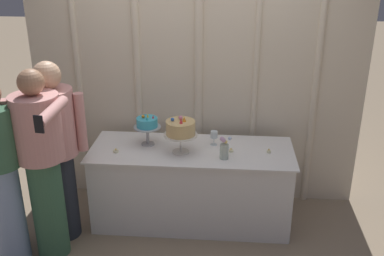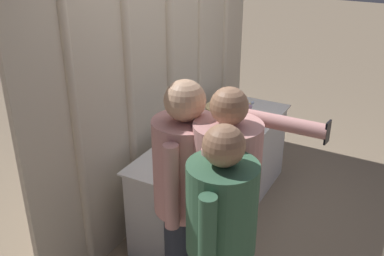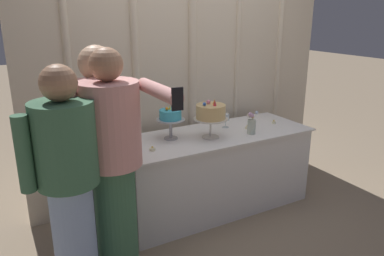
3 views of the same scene
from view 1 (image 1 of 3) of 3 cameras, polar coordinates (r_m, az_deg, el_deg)
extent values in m
plane|color=gray|center=(4.39, -0.15, -12.12)|extent=(24.00, 24.00, 0.00)
cube|color=beige|center=(4.36, 0.49, 6.47)|extent=(3.22, 0.04, 2.57)
cylinder|color=beige|center=(4.57, -14.19, 6.52)|extent=(0.06, 0.06, 2.57)
cylinder|color=beige|center=(4.42, -6.87, 6.50)|extent=(0.07, 0.07, 2.57)
cylinder|color=beige|center=(4.34, 0.83, 6.37)|extent=(0.08, 0.08, 2.57)
cylinder|color=beige|center=(4.34, 8.02, 6.14)|extent=(0.06, 0.06, 2.57)
cylinder|color=beige|center=(4.41, 15.41, 5.81)|extent=(0.07, 0.07, 2.57)
cube|color=white|center=(4.27, -0.04, -7.32)|extent=(1.80, 0.65, 0.73)
cube|color=white|center=(4.10, -0.04, -2.80)|extent=(1.85, 0.70, 0.01)
cylinder|color=#B2B2B7|center=(4.21, -5.59, -2.01)|extent=(0.12, 0.12, 0.01)
cylinder|color=#B2B2B7|center=(4.17, -5.63, -0.94)|extent=(0.03, 0.03, 0.16)
cylinder|color=#B2B2B7|center=(4.14, -5.68, 0.13)|extent=(0.25, 0.25, 0.01)
cylinder|color=#3DB2D1|center=(4.12, -5.70, 0.73)|extent=(0.19, 0.19, 0.08)
cone|color=#DB333D|center=(4.09, -4.95, 1.43)|extent=(0.02, 0.02, 0.03)
cone|color=yellow|center=(4.12, -5.64, 1.58)|extent=(0.02, 0.02, 0.03)
sphere|color=orange|center=(4.10, -6.20, 1.46)|extent=(0.03, 0.03, 0.03)
cone|color=#2DB2B7|center=(4.05, -5.74, 1.23)|extent=(0.02, 0.02, 0.03)
cylinder|color=silver|center=(4.04, -1.43, -3.03)|extent=(0.15, 0.15, 0.01)
cylinder|color=silver|center=(4.00, -1.44, -1.94)|extent=(0.02, 0.02, 0.16)
cylinder|color=silver|center=(3.97, -1.45, -0.85)|extent=(0.30, 0.30, 0.01)
cylinder|color=#DBB775|center=(3.94, -1.46, 0.04)|extent=(0.26, 0.26, 0.12)
cone|color=orange|center=(3.90, -0.98, 1.14)|extent=(0.03, 0.03, 0.05)
sphere|color=pink|center=(3.94, -1.45, 1.32)|extent=(0.04, 0.04, 0.04)
sphere|color=blue|center=(3.91, -2.49, 1.09)|extent=(0.03, 0.03, 0.03)
cone|color=#DB333D|center=(3.86, -1.40, 0.92)|extent=(0.03, 0.03, 0.05)
cylinder|color=silver|center=(4.19, 2.78, -2.11)|extent=(0.06, 0.06, 0.00)
cylinder|color=silver|center=(4.17, 2.79, -1.65)|extent=(0.01, 0.01, 0.07)
cylinder|color=silver|center=(4.14, 2.80, -0.82)|extent=(0.07, 0.07, 0.06)
cylinder|color=#B2C1B2|center=(3.91, 4.10, -2.99)|extent=(0.08, 0.08, 0.13)
sphere|color=silver|center=(3.85, 4.80, -1.33)|extent=(0.03, 0.03, 0.03)
sphere|color=#CC9EC6|center=(3.86, 3.80, -1.37)|extent=(0.04, 0.04, 0.04)
sphere|color=white|center=(3.89, 3.99, -1.45)|extent=(0.04, 0.04, 0.04)
sphere|color=#E5C666|center=(3.88, 4.31, -1.77)|extent=(0.03, 0.03, 0.03)
sphere|color=#CC9EC6|center=(3.86, 4.01, -1.56)|extent=(0.04, 0.04, 0.04)
cylinder|color=beige|center=(4.09, -9.61, -2.91)|extent=(0.05, 0.05, 0.02)
sphere|color=#F9CC4C|center=(4.08, -9.63, -2.65)|extent=(0.01, 0.01, 0.01)
cylinder|color=beige|center=(4.06, 4.95, -2.89)|extent=(0.04, 0.04, 0.02)
sphere|color=#F9CC4C|center=(4.05, 4.96, -2.65)|extent=(0.01, 0.01, 0.01)
cylinder|color=beige|center=(4.08, 9.68, -2.96)|extent=(0.04, 0.04, 0.02)
sphere|color=#F9CC4C|center=(4.08, 9.70, -2.70)|extent=(0.01, 0.01, 0.01)
cylinder|color=#282D38|center=(4.21, -16.13, -8.14)|extent=(0.32, 0.32, 0.82)
cylinder|color=#D6938E|center=(3.91, -17.23, 0.66)|extent=(0.44, 0.44, 0.58)
sphere|color=tan|center=(3.79, -17.93, 6.34)|extent=(0.23, 0.23, 0.23)
cube|color=#664C84|center=(3.76, -18.19, 0.09)|extent=(0.04, 0.01, 0.37)
cylinder|color=#D6938E|center=(3.97, -20.47, 0.46)|extent=(0.08, 0.08, 0.51)
cylinder|color=#D6938E|center=(3.87, -13.88, 0.72)|extent=(0.08, 0.08, 0.51)
cylinder|color=#3D6B4C|center=(3.99, -17.66, -9.51)|extent=(0.28, 0.28, 0.90)
cylinder|color=#D6938E|center=(3.67, -18.97, 0.02)|extent=(0.38, 0.38, 0.53)
sphere|color=#A37556|center=(3.55, -19.72, 5.47)|extent=(0.20, 0.20, 0.20)
cylinder|color=#D6938E|center=(3.76, -22.19, -0.02)|extent=(0.08, 0.08, 0.47)
cylinder|color=#D6938E|center=(3.31, -17.31, 1.98)|extent=(0.08, 0.47, 0.08)
cube|color=black|center=(3.11, -18.82, 0.45)|extent=(0.06, 0.02, 0.12)
cylinder|color=#93ADD6|center=(4.03, -22.17, -9.99)|extent=(0.28, 0.28, 0.89)
cylinder|color=#3D6B4C|center=(3.66, -20.50, -1.16)|extent=(0.08, 0.08, 0.42)
camera|label=2|loc=(4.09, -53.80, 12.48)|focal=42.42mm
camera|label=3|loc=(2.38, -57.65, -4.67)|focal=35.18mm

